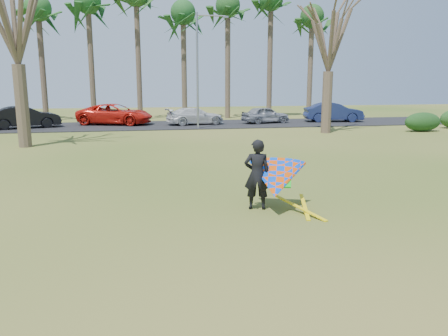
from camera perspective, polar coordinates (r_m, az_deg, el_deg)
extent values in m
plane|color=#274F11|center=(9.89, 2.24, -8.49)|extent=(100.00, 100.00, 0.00)
cube|color=black|center=(34.29, -7.41, 5.58)|extent=(46.00, 7.00, 0.06)
cylinder|color=brown|center=(40.84, -22.62, 12.00)|extent=(0.48, 0.48, 9.00)
ellipsoid|color=#1A491A|center=(41.26, -23.15, 18.66)|extent=(4.84, 4.84, 3.08)
cylinder|color=brown|center=(40.28, -16.94, 12.89)|extent=(0.48, 0.48, 9.70)
ellipsoid|color=#1B4B1B|center=(40.80, -17.38, 20.13)|extent=(4.84, 4.84, 3.08)
cylinder|color=brown|center=(40.11, -11.12, 13.67)|extent=(0.48, 0.48, 10.40)
cylinder|color=brown|center=(40.30, -5.24, 12.82)|extent=(0.48, 0.48, 9.00)
ellipsoid|color=#1B4C1F|center=(40.72, -5.37, 19.58)|extent=(4.84, 4.84, 3.08)
cylinder|color=#46372A|center=(40.91, 0.48, 13.33)|extent=(0.48, 0.48, 9.70)
ellipsoid|color=#184419|center=(41.43, 0.50, 20.46)|extent=(4.84, 4.84, 3.08)
cylinder|color=#453629|center=(41.91, 6.01, 13.70)|extent=(0.48, 0.48, 10.40)
cylinder|color=#4E3E2F|center=(43.21, 11.19, 12.54)|extent=(0.48, 0.48, 9.00)
ellipsoid|color=#194418|center=(43.61, 11.44, 18.86)|extent=(4.84, 4.84, 3.08)
cylinder|color=#47382B|center=(24.79, -24.87, 7.33)|extent=(0.64, 0.64, 4.20)
cylinder|color=#4E3C2E|center=(29.70, 13.28, 8.33)|extent=(0.64, 0.64, 3.99)
cylinder|color=gray|center=(31.35, -3.49, 12.40)|extent=(0.16, 0.16, 8.00)
cylinder|color=gray|center=(31.80, -1.69, 19.27)|extent=(2.00, 0.10, 0.10)
cube|color=gray|center=(31.97, 0.18, 19.14)|extent=(0.40, 0.18, 0.12)
ellipsoid|color=#143613|center=(32.73, 24.52, 5.50)|extent=(2.61, 1.18, 1.30)
imported|color=black|center=(34.57, -24.58, 6.06)|extent=(5.03, 3.16, 1.56)
imported|color=red|center=(35.17, -14.01, 6.84)|extent=(6.29, 4.43, 1.59)
imported|color=silver|center=(34.26, -3.79, 6.79)|extent=(4.74, 2.60, 1.30)
imported|color=gray|center=(35.52, 5.43, 6.93)|extent=(4.12, 2.40, 1.32)
imported|color=navy|center=(37.79, 14.10, 7.10)|extent=(4.98, 2.40, 1.57)
imported|color=black|center=(11.51, 4.33, -0.85)|extent=(0.77, 0.59, 1.87)
cone|color=#0440D6|center=(11.42, 6.83, -1.43)|extent=(2.13, 2.39, 2.02)
cube|color=#0CBF19|center=(11.39, 7.52, -1.74)|extent=(0.62, 0.60, 0.24)
cube|color=yellow|center=(11.49, 9.90, -5.75)|extent=(0.85, 1.66, 0.28)
cube|color=yellow|center=(11.74, 10.46, -5.40)|extent=(0.56, 1.76, 0.22)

